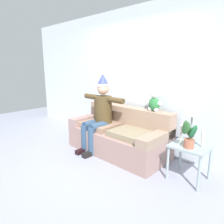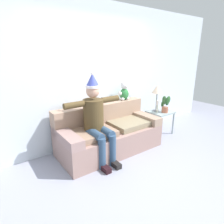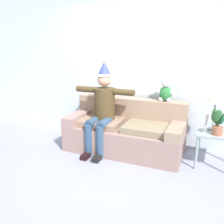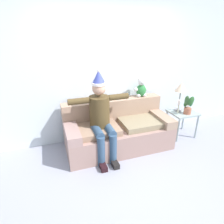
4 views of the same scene
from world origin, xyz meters
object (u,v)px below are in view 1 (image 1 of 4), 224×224
Objects in this scene: potted_plant at (189,135)px; candle_tall at (181,131)px; side_table at (190,151)px; table_lamp at (193,111)px; candle_short at (203,137)px; couch at (119,135)px; person_seated at (100,112)px; teddy_bear at (154,101)px.

candle_tall is at bearing 148.23° from potted_plant.
side_table is 0.56m from table_lamp.
candle_tall is at bearing -129.12° from table_lamp.
potted_plant is 1.68× the size of candle_short.
side_table is 2.24× the size of candle_short.
candle_tall is 0.29m from candle_short.
potted_plant is at bearing -131.42° from candle_short.
couch is 4.82× the size of potted_plant.
table_lamp is 0.37m from candle_short.
candle_tall is at bearing -171.95° from side_table.
table_lamp reaches higher than couch.
person_seated is 3.79× the size of potted_plant.
teddy_bear is 0.72× the size of side_table.
person_seated is 1.75m from potted_plant.
candle_short is (0.28, 0.06, -0.03)m from candle_tall.
teddy_bear reaches higher than potted_plant.
table_lamp is (1.34, 0.04, 0.67)m from couch.
person_seated is at bearing -176.33° from side_table.
teddy_bear is 1.04m from candle_short.
side_table is at bearing 8.05° from candle_tall.
side_table is at bearing -164.21° from candle_short.
candle_short is (1.88, 0.15, -0.08)m from person_seated.
person_seated reaches higher than potted_plant.
teddy_bear is (0.58, 0.25, 0.68)m from couch.
teddy_bear is at bearing 164.21° from candle_short.
potted_plant reaches higher than couch.
potted_plant is at bearing -6.81° from couch.
table_lamp is at bearing 117.57° from side_table.
person_seated is (-0.35, -0.17, 0.43)m from couch.
teddy_bear is at bearing 153.76° from candle_tall.
candle_short is (0.14, 0.04, 0.24)m from side_table.
couch is at bearing -156.38° from teddy_bear.
teddy_bear is 1.62× the size of candle_short.
potted_plant is at bearing -0.01° from person_seated.
person_seated is 1.77m from side_table.
person_seated is at bearing 179.99° from potted_plant.
table_lamp reaches higher than candle_tall.
candle_short is (0.13, 0.15, -0.04)m from potted_plant.
couch is at bearing 177.75° from side_table.
couch is 3.63× the size of side_table.
teddy_bear is 0.96× the size of potted_plant.
side_table is at bearing 93.71° from potted_plant.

